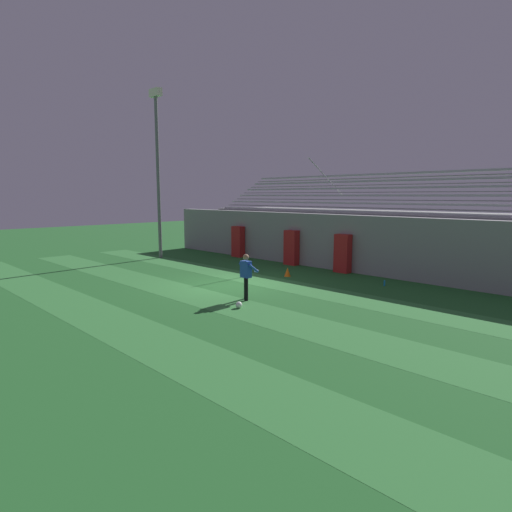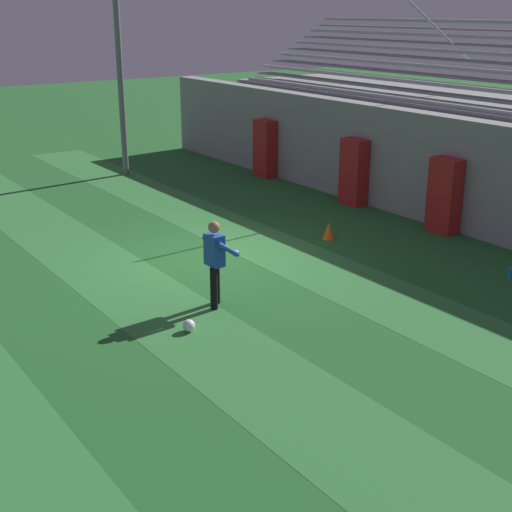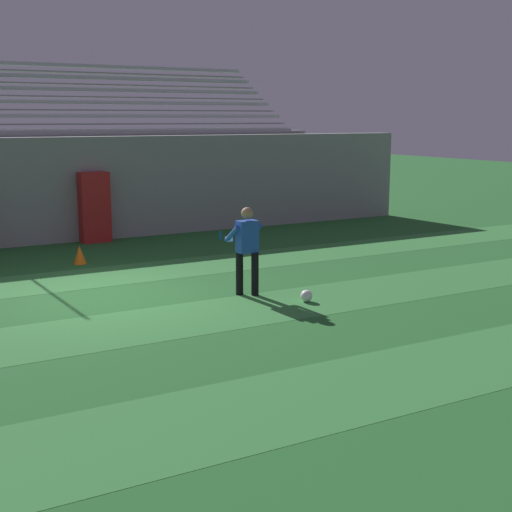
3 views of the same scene
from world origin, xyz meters
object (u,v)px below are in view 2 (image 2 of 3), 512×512
Objects in this scene: padding_pillar_gate_left at (354,172)px; padding_pillar_far_left at (265,149)px; traffic_cone at (329,231)px; soccer_ball at (189,326)px; water_bottle at (510,274)px; goalkeeper at (215,258)px; padding_pillar_gate_right at (444,196)px.

padding_pillar_far_left is (-4.32, 0.00, 0.00)m from padding_pillar_gate_left.
padding_pillar_gate_left reaches higher than traffic_cone.
water_bottle reaches higher than soccer_ball.
padding_pillar_far_left reaches higher than soccer_ball.
goalkeeper is 1.48m from soccer_ball.
padding_pillar_gate_right is at bearing 0.00° from padding_pillar_far_left.
water_bottle is (1.64, 6.73, 0.01)m from soccer_ball.
soccer_ball is (0.69, -1.00, -0.84)m from goalkeeper.
padding_pillar_gate_left is 8.54× the size of soccer_ball.
goalkeeper is at bearing -84.22° from padding_pillar_gate_right.
soccer_ball is (9.03, -8.15, -0.83)m from padding_pillar_far_left.
goalkeeper is 3.98× the size of traffic_cone.
water_bottle is (4.25, 1.29, -0.09)m from traffic_cone.
traffic_cone is (-1.20, -2.70, -0.73)m from padding_pillar_gate_right.
padding_pillar_gate_right is 7.83× the size of water_bottle.
traffic_cone is at bearing -22.84° from padding_pillar_far_left.
traffic_cone is 1.75× the size of water_bottle.
padding_pillar_far_left reaches higher than traffic_cone.
goalkeeper reaches higher than soccer_ball.
water_bottle is (10.67, -1.41, -0.82)m from padding_pillar_far_left.
water_bottle is (6.35, -1.41, -0.82)m from padding_pillar_gate_left.
soccer_ball is (4.71, -8.15, -0.83)m from padding_pillar_gate_left.
soccer_ball is at bearing -103.66° from water_bottle.
traffic_cone is (6.42, -2.70, -0.73)m from padding_pillar_far_left.
padding_pillar_gate_right is 7.19m from goalkeeper.
padding_pillar_far_left reaches higher than goalkeeper.
padding_pillar_far_left is 4.47× the size of traffic_cone.
traffic_cone is at bearing -163.16° from water_bottle.
water_bottle is at bearing 76.34° from soccer_ball.
padding_pillar_far_left is 10.79m from water_bottle.
padding_pillar_gate_left and padding_pillar_far_left have the same top height.
traffic_cone is at bearing -52.18° from padding_pillar_gate_left.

